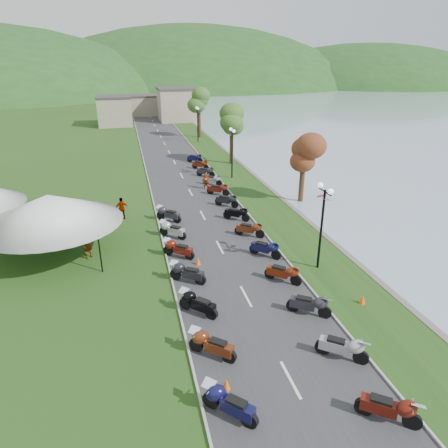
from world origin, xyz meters
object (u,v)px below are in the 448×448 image
pedestrian_b (55,217)px  vendor_tent_main (53,226)px  pedestrian_c (58,225)px  pedestrian_a (89,258)px

pedestrian_b → vendor_tent_main: bearing=120.9°
vendor_tent_main → pedestrian_c: size_ratio=2.90×
pedestrian_a → pedestrian_b: (-3.06, 7.90, 0.00)m
pedestrian_a → pedestrian_c: 6.58m
pedestrian_b → pedestrian_c: bearing=124.3°
vendor_tent_main → pedestrian_a: bearing=-21.8°
vendor_tent_main → pedestrian_a: 2.91m
vendor_tent_main → pedestrian_c: bearing=97.6°
vendor_tent_main → pedestrian_c: (-0.70, 5.24, -2.00)m
pedestrian_a → vendor_tent_main: bearing=113.7°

